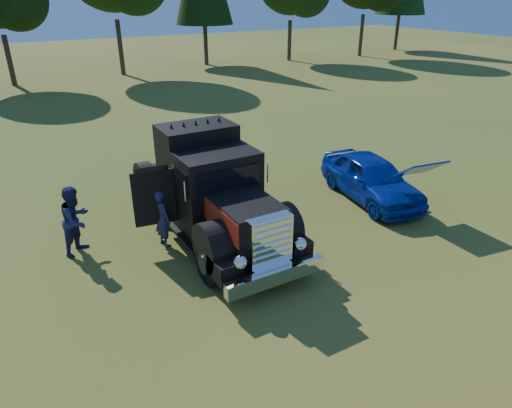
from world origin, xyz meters
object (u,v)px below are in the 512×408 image
object	(u,v)px
spectator_near	(163,218)
spectator_far	(76,220)
diamond_t_truck	(212,194)
hotrod_coupe	(371,178)

from	to	relation	value
spectator_near	spectator_far	size ratio (longest dim) A/B	0.87
diamond_t_truck	spectator_near	distance (m)	1.48
hotrod_coupe	spectator_near	world-z (taller)	hotrod_coupe
spectator_near	spectator_far	world-z (taller)	spectator_far
diamond_t_truck	spectator_near	bearing A→B (deg)	173.76
hotrod_coupe	spectator_near	distance (m)	7.00
spectator_near	spectator_far	xyz separation A→B (m)	(-2.05, 0.80, 0.12)
diamond_t_truck	spectator_far	size ratio (longest dim) A/B	3.84
diamond_t_truck	hotrod_coupe	distance (m)	5.62
hotrod_coupe	spectator_far	size ratio (longest dim) A/B	2.40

